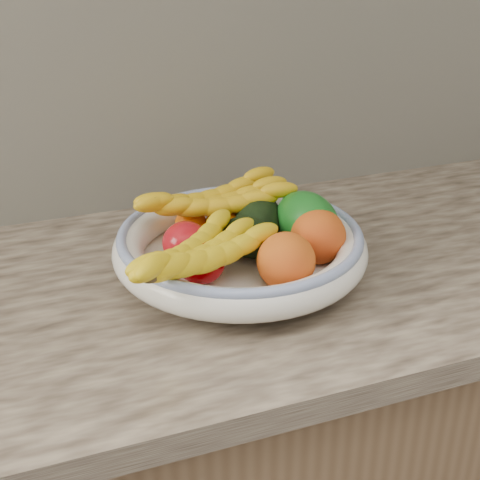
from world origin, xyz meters
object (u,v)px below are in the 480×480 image
Objects in this scene: green_mango at (307,220)px; banana_bunch_front at (198,259)px; fruit_bowl at (240,247)px; banana_bunch_back at (214,205)px.

green_mango is 0.46× the size of banana_bunch_front.
fruit_bowl is 0.11m from green_mango.
green_mango reaches higher than banana_bunch_back.
banana_bunch_front is at bearing -119.01° from banana_bunch_back.
banana_bunch_back reaches higher than fruit_bowl.
banana_bunch_front is at bearing -139.40° from fruit_bowl.
banana_bunch_back is at bearing 136.86° from green_mango.
fruit_bowl is 1.42× the size of banana_bunch_back.
fruit_bowl is 1.42× the size of banana_bunch_front.
banana_bunch_back is 0.17m from banana_bunch_front.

